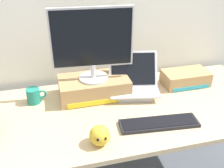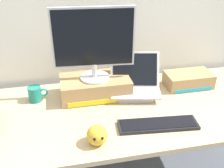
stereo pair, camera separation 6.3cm
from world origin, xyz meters
The scene contains 8 objects.
desk centered at (0.00, 0.00, 0.68)m, with size 2.08×0.81×0.74m.
toner_box_yellow centered at (-0.07, 0.19, 0.81)m, with size 0.45×0.25×0.13m.
desktop_monitor centered at (-0.07, 0.19, 1.11)m, with size 0.50×0.19×0.46m.
open_laptop centered at (0.19, 0.15, 0.80)m, with size 0.37×0.31×0.27m.
external_keyboard centered at (0.22, -0.21, 0.75)m, with size 0.46×0.16×0.02m.
coffee_mug centered at (-0.46, 0.20, 0.79)m, with size 0.13×0.08×0.10m.
plush_toy centered at (-0.14, -0.28, 0.79)m, with size 0.11×0.11×0.11m.
toner_box_cyan centered at (0.59, 0.18, 0.79)m, with size 0.32×0.18×0.10m.
Camera 2 is at (-0.28, -1.33, 1.67)m, focal length 42.85 mm.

